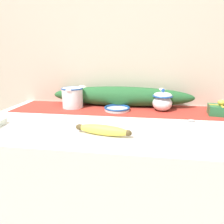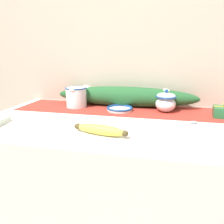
{
  "view_description": "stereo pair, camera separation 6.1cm",
  "coord_description": "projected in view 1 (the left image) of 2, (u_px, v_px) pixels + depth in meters",
  "views": [
    {
      "loc": [
        0.12,
        -0.9,
        1.23
      ],
      "look_at": [
        -0.01,
        -0.04,
        0.98
      ],
      "focal_mm": 32.0,
      "sensor_mm": 36.0,
      "label": 1
    },
    {
      "loc": [
        0.18,
        -0.89,
        1.23
      ],
      "look_at": [
        -0.01,
        -0.04,
        0.98
      ],
      "focal_mm": 32.0,
      "sensor_mm": 36.0,
      "label": 2
    }
  ],
  "objects": [
    {
      "name": "table_runner",
      "position": [
        120.0,
        109.0,
        1.14
      ],
      "size": [
        1.21,
        0.28,
        0.0
      ],
      "primitive_type": "cube",
      "color": "#B23328",
      "rests_on": "countertop"
    },
    {
      "name": "poinsettia_garland",
      "position": [
        121.0,
        96.0,
        1.2
      ],
      "size": [
        0.85,
        0.13,
        0.12
      ],
      "color": "#235B2D",
      "rests_on": "countertop"
    },
    {
      "name": "countertop",
      "position": [
        115.0,
        202.0,
        1.08
      ],
      "size": [
        1.31,
        0.69,
        0.93
      ],
      "primitive_type": "cube",
      "color": "silver",
      "rests_on": "ground_plane"
    },
    {
      "name": "back_wall",
      "position": [
        123.0,
        61.0,
        1.23
      ],
      "size": [
        2.11,
        0.04,
        2.4
      ],
      "primitive_type": "cube",
      "color": "beige",
      "rests_on": "ground_plane"
    },
    {
      "name": "gift_box",
      "position": [
        221.0,
        110.0,
        1.02
      ],
      "size": [
        0.13,
        0.11,
        0.08
      ],
      "rotation": [
        0.0,
        0.0,
        -0.16
      ],
      "color": "#236638",
      "rests_on": "countertop"
    },
    {
      "name": "cream_pitcher",
      "position": [
        73.0,
        97.0,
        1.16
      ],
      "size": [
        0.12,
        0.15,
        0.12
      ],
      "color": "white",
      "rests_on": "countertop"
    },
    {
      "name": "banana",
      "position": [
        103.0,
        130.0,
        0.77
      ],
      "size": [
        0.23,
        0.08,
        0.04
      ],
      "rotation": [
        0.0,
        0.0,
        -0.18
      ],
      "color": "#DBCC4C",
      "rests_on": "countertop"
    },
    {
      "name": "sugar_bowl",
      "position": [
        162.0,
        101.0,
        1.09
      ],
      "size": [
        0.11,
        0.11,
        0.12
      ],
      "color": "white",
      "rests_on": "countertop"
    },
    {
      "name": "small_dish",
      "position": [
        117.0,
        108.0,
        1.11
      ],
      "size": [
        0.14,
        0.14,
        0.02
      ],
      "color": "white",
      "rests_on": "countertop"
    },
    {
      "name": "spoon",
      "position": [
        189.0,
        121.0,
        0.93
      ],
      "size": [
        0.15,
        0.06,
        0.01
      ],
      "rotation": [
        0.0,
        0.0,
        0.27
      ],
      "color": "#B7B7BC",
      "rests_on": "countertop"
    }
  ]
}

